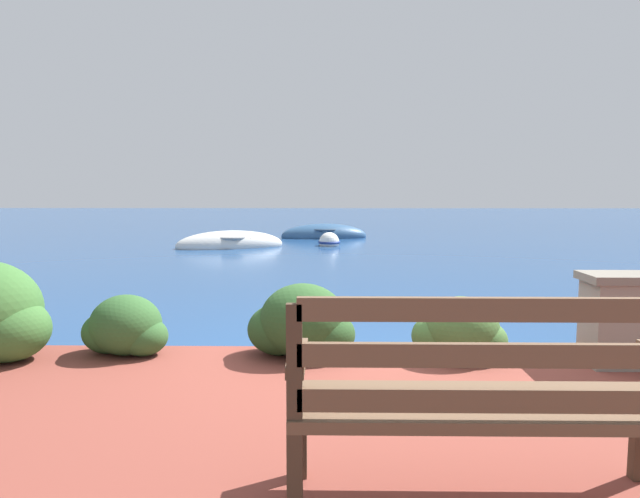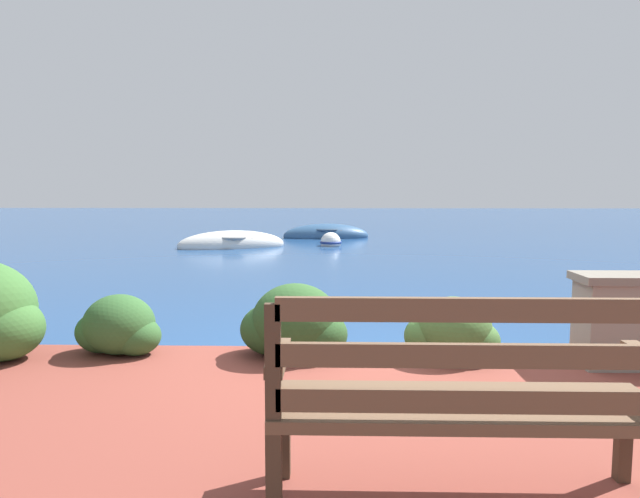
{
  "view_description": "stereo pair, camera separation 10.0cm",
  "coord_description": "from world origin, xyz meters",
  "px_view_note": "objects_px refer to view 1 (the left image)",
  "views": [
    {
      "loc": [
        -0.4,
        -4.69,
        1.55
      ],
      "look_at": [
        -0.57,
        6.15,
        0.39
      ],
      "focal_mm": 32.0,
      "sensor_mm": 36.0,
      "label": 1
    },
    {
      "loc": [
        -0.3,
        -4.69,
        1.55
      ],
      "look_at": [
        -0.57,
        6.15,
        0.39
      ],
      "focal_mm": 32.0,
      "sensor_mm": 36.0,
      "label": 2
    }
  ],
  "objects_px": {
    "rowboat_mid": "(324,236)",
    "mooring_buoy": "(329,242)",
    "park_bench": "(487,397)",
    "rowboat_nearest": "(230,245)"
  },
  "relations": [
    {
      "from": "rowboat_mid",
      "to": "mooring_buoy",
      "type": "distance_m",
      "value": 2.53
    },
    {
      "from": "rowboat_mid",
      "to": "park_bench",
      "type": "bearing_deg",
      "value": -93.19
    },
    {
      "from": "rowboat_mid",
      "to": "mooring_buoy",
      "type": "height_order",
      "value": "rowboat_mid"
    },
    {
      "from": "rowboat_mid",
      "to": "mooring_buoy",
      "type": "relative_size",
      "value": 4.6
    },
    {
      "from": "mooring_buoy",
      "to": "rowboat_mid",
      "type": "bearing_deg",
      "value": 93.68
    },
    {
      "from": "rowboat_nearest",
      "to": "mooring_buoy",
      "type": "bearing_deg",
      "value": -10.71
    },
    {
      "from": "rowboat_mid",
      "to": "mooring_buoy",
      "type": "xyz_separation_m",
      "value": [
        0.16,
        -2.52,
        0.03
      ]
    },
    {
      "from": "rowboat_mid",
      "to": "mooring_buoy",
      "type": "bearing_deg",
      "value": -92.42
    },
    {
      "from": "rowboat_nearest",
      "to": "rowboat_mid",
      "type": "bearing_deg",
      "value": 30.05
    },
    {
      "from": "rowboat_nearest",
      "to": "rowboat_mid",
      "type": "relative_size",
      "value": 1.08
    }
  ]
}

